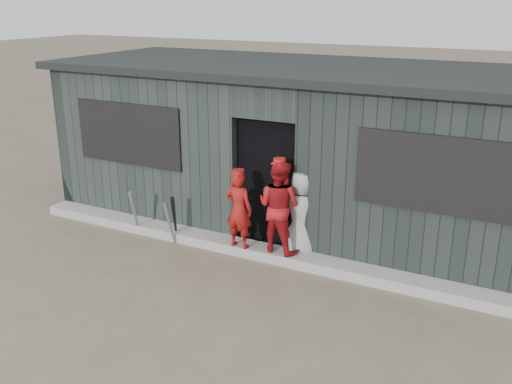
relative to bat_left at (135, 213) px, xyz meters
The scene contains 9 objects.
ground 2.62m from the bat_left, 37.62° to the right, with size 80.00×80.00×0.00m, color brown.
curb 2.09m from the bat_left, ahead, with size 8.00×0.36×0.15m, color #999894.
bat_left is the anchor object (origin of this frame).
bat_mid 0.69m from the bat_left, ahead, with size 0.07×0.07×0.72m, color gray.
bat_right 0.69m from the bat_left, 10.44° to the left, with size 0.07×0.07×0.75m, color black.
player_red_left 1.86m from the bat_left, ahead, with size 0.42×0.28×1.16m, color maroon.
player_red_right 2.45m from the bat_left, ahead, with size 0.66×0.51×1.36m, color #A6141B.
player_grey_back 2.70m from the bat_left, 10.83° to the left, with size 0.65×0.42×1.33m, color #A4A4A4.
dugout 2.95m from the bat_left, 43.18° to the left, with size 8.30×3.30×2.62m.
Camera 1 is at (3.52, -5.03, 3.64)m, focal length 40.00 mm.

